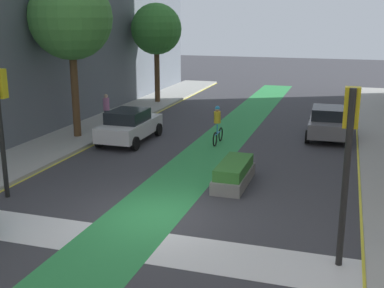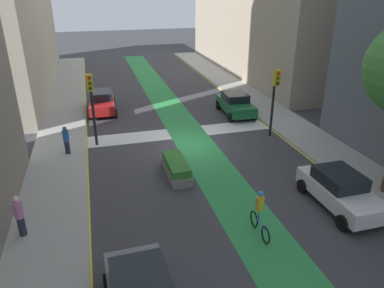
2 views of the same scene
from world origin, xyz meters
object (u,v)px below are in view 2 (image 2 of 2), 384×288
object	(u,v)px
traffic_signal_near_right	(91,97)
car_green_left_near	(236,104)
car_red_right_near	(102,102)
median_planter	(176,168)
cyclist_in_lane	(260,212)
pedestrian_sidewalk_right_b	(19,215)
pedestrian_sidewalk_right_a	(66,140)
car_white_left_far	(340,190)
traffic_signal_near_left	(275,90)

from	to	relation	value
traffic_signal_near_right	car_green_left_near	distance (m)	10.91
car_red_right_near	median_planter	bearing A→B (deg)	105.59
car_red_right_near	cyclist_in_lane	world-z (taller)	cyclist_in_lane
car_red_right_near	cyclist_in_lane	bearing A→B (deg)	107.22
pedestrian_sidewalk_right_b	car_red_right_near	bearing A→B (deg)	-104.23
pedestrian_sidewalk_right_a	car_green_left_near	bearing A→B (deg)	-160.45
car_white_left_far	car_green_left_near	bearing A→B (deg)	-90.94
car_white_left_far	median_planter	xyz separation A→B (m)	(6.21, -4.58, -0.40)
car_white_left_far	pedestrian_sidewalk_right_a	size ratio (longest dim) A/B	2.58
car_green_left_near	pedestrian_sidewalk_right_a	distance (m)	12.54
car_green_left_near	pedestrian_sidewalk_right_a	xyz separation A→B (m)	(11.81, 4.19, 0.18)
cyclist_in_lane	traffic_signal_near_right	bearing A→B (deg)	-60.62
car_green_left_near	median_planter	bearing A→B (deg)	51.59
traffic_signal_near_left	pedestrian_sidewalk_right_a	size ratio (longest dim) A/B	2.63
car_red_right_near	cyclist_in_lane	distance (m)	17.41
pedestrian_sidewalk_right_b	median_planter	bearing A→B (deg)	-154.32
pedestrian_sidewalk_right_b	median_planter	distance (m)	7.58
cyclist_in_lane	median_planter	bearing A→B (deg)	-69.47
pedestrian_sidewalk_right_a	traffic_signal_near_right	bearing A→B (deg)	-147.71
car_red_right_near	cyclist_in_lane	xyz separation A→B (m)	(-5.15, 16.63, 0.17)
car_green_left_near	traffic_signal_near_right	bearing A→B (deg)	17.29
car_red_right_near	pedestrian_sidewalk_right_a	world-z (taller)	pedestrian_sidewalk_right_a
car_green_left_near	pedestrian_sidewalk_right_b	xyz separation A→B (m)	(13.22, 11.36, 0.22)
car_green_left_near	cyclist_in_lane	world-z (taller)	cyclist_in_lane
car_white_left_far	pedestrian_sidewalk_right_b	distance (m)	13.08
pedestrian_sidewalk_right_a	car_white_left_far	bearing A→B (deg)	143.86
cyclist_in_lane	median_planter	world-z (taller)	cyclist_in_lane
traffic_signal_near_left	pedestrian_sidewalk_right_a	distance (m)	12.58
cyclist_in_lane	traffic_signal_near_left	bearing A→B (deg)	-119.43
car_red_right_near	car_green_left_near	distance (m)	10.05
pedestrian_sidewalk_right_b	traffic_signal_near_right	bearing A→B (deg)	-110.29
traffic_signal_near_right	median_planter	distance (m)	6.74
car_green_left_near	median_planter	world-z (taller)	car_green_left_near
car_white_left_far	pedestrian_sidewalk_right_a	distance (m)	14.37
traffic_signal_near_right	traffic_signal_near_left	xyz separation A→B (m)	(-10.79, 1.47, -0.05)
car_white_left_far	pedestrian_sidewalk_right_b	xyz separation A→B (m)	(13.02, -1.31, 0.22)
pedestrian_sidewalk_right_b	median_planter	world-z (taller)	pedestrian_sidewalk_right_b
cyclist_in_lane	car_red_right_near	bearing A→B (deg)	-72.78
car_white_left_far	cyclist_in_lane	world-z (taller)	cyclist_in_lane
car_white_left_far	median_planter	bearing A→B (deg)	-36.43
traffic_signal_near_right	pedestrian_sidewalk_right_b	distance (m)	8.96
car_white_left_far	car_red_right_near	size ratio (longest dim) A/B	0.99
median_planter	car_green_left_near	bearing A→B (deg)	-128.41
traffic_signal_near_left	median_planter	distance (m)	8.23
traffic_signal_near_right	cyclist_in_lane	world-z (taller)	traffic_signal_near_right
traffic_signal_near_right	pedestrian_sidewalk_right_a	size ratio (longest dim) A/B	2.67
car_red_right_near	cyclist_in_lane	size ratio (longest dim) A/B	2.30
pedestrian_sidewalk_right_b	median_planter	size ratio (longest dim) A/B	0.60
pedestrian_sidewalk_right_b	car_green_left_near	bearing A→B (deg)	-139.33
traffic_signal_near_right	car_red_right_near	world-z (taller)	traffic_signal_near_right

